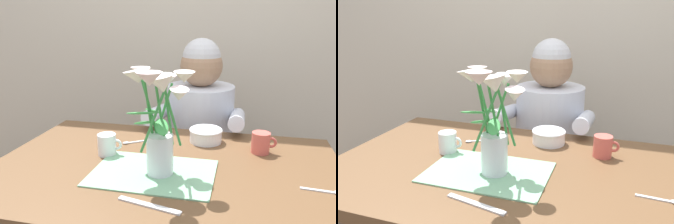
% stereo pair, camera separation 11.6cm
% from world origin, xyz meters
% --- Properties ---
extents(wood_panel_backdrop, '(4.00, 0.10, 2.50)m').
position_xyz_m(wood_panel_backdrop, '(0.00, 1.05, 1.25)').
color(wood_panel_backdrop, beige).
rests_on(wood_panel_backdrop, ground_plane).
extents(dining_table, '(1.20, 0.80, 0.74)m').
position_xyz_m(dining_table, '(0.00, 0.00, 0.64)').
color(dining_table, brown).
rests_on(dining_table, ground_plane).
extents(seated_person, '(0.45, 0.47, 1.14)m').
position_xyz_m(seated_person, '(0.04, 0.62, 0.56)').
color(seated_person, '#4C4C56').
rests_on(seated_person, ground_plane).
extents(striped_placemat, '(0.40, 0.28, 0.00)m').
position_xyz_m(striped_placemat, '(-0.02, -0.06, 0.74)').
color(striped_placemat, '#7AB289').
rests_on(striped_placemat, dining_table).
extents(flower_vase, '(0.23, 0.28, 0.35)m').
position_xyz_m(flower_vase, '(-0.00, -0.07, 0.95)').
color(flower_vase, silver).
rests_on(flower_vase, dining_table).
extents(ceramic_bowl, '(0.14, 0.14, 0.06)m').
position_xyz_m(ceramic_bowl, '(0.11, 0.26, 0.77)').
color(ceramic_bowl, white).
rests_on(ceramic_bowl, dining_table).
extents(dinner_knife, '(0.19, 0.06, 0.00)m').
position_xyz_m(dinner_knife, '(0.02, -0.26, 0.74)').
color(dinner_knife, silver).
rests_on(dinner_knife, dining_table).
extents(ceramic_mug, '(0.09, 0.07, 0.08)m').
position_xyz_m(ceramic_mug, '(-0.23, 0.05, 0.78)').
color(ceramic_mug, silver).
rests_on(ceramic_mug, dining_table).
extents(tea_cup, '(0.09, 0.07, 0.08)m').
position_xyz_m(tea_cup, '(0.33, 0.20, 0.78)').
color(tea_cup, '#CC564C').
rests_on(tea_cup, dining_table).
extents(spoon_0, '(0.12, 0.02, 0.01)m').
position_xyz_m(spoon_0, '(0.51, -0.07, 0.74)').
color(spoon_0, silver).
rests_on(spoon_0, dining_table).
extents(spoon_1, '(0.11, 0.08, 0.01)m').
position_xyz_m(spoon_1, '(-0.18, 0.18, 0.74)').
color(spoon_1, silver).
rests_on(spoon_1, dining_table).
extents(spoon_2, '(0.07, 0.11, 0.01)m').
position_xyz_m(spoon_2, '(-0.18, -0.06, 0.74)').
color(spoon_2, silver).
rests_on(spoon_2, dining_table).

